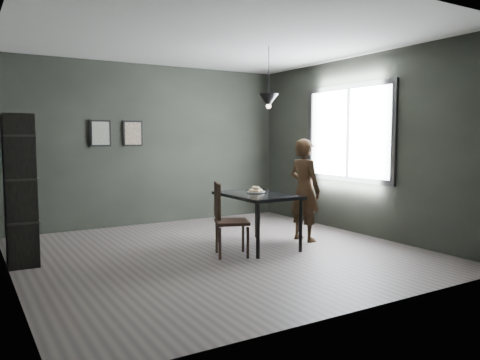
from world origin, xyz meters
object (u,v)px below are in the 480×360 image
woman (305,190)px  white_plate (256,192)px  cafe_table (257,199)px  shelf_unit (20,190)px  wood_chair (225,214)px  pendant_lamp (269,100)px

woman → white_plate: bearing=74.1°
cafe_table → white_plate: (0.04, 0.10, 0.08)m
white_plate → shelf_unit: bearing=167.8°
woman → wood_chair: 1.49m
woman → wood_chair: size_ratio=1.58×
wood_chair → white_plate: bearing=46.2°
cafe_table → white_plate: white_plate is taller
wood_chair → cafe_table: bearing=39.9°
woman → pendant_lamp: pendant_lamp is taller
cafe_table → white_plate: bearing=68.1°
white_plate → pendant_lamp: (0.21, 0.00, 1.29)m
white_plate → pendant_lamp: size_ratio=0.27×
shelf_unit → pendant_lamp: (3.17, -0.64, 1.15)m
white_plate → wood_chair: 0.76m
white_plate → pendant_lamp: 1.31m
pendant_lamp → wood_chair: bearing=-160.7°
cafe_table → shelf_unit: (-2.92, 0.74, 0.23)m
wood_chair → woman: bearing=29.6°
white_plate → woman: (0.79, -0.10, -0.00)m
woman → wood_chair: woman is taller
cafe_table → pendant_lamp: 1.41m
cafe_table → woman: woman is taller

